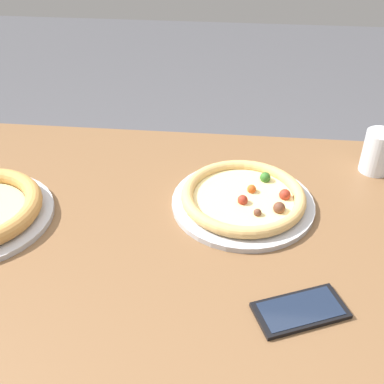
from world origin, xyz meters
name	(u,v)px	position (x,y,z in m)	size (l,w,h in m)	color
dining_table	(153,267)	(0.00, 0.00, 0.63)	(1.16, 0.78, 0.75)	brown
pizza_far	(243,199)	(0.19, 0.08, 0.77)	(0.30, 0.30, 0.04)	#B7B7BC
water_cup_clear	(378,151)	(0.49, 0.25, 0.80)	(0.07, 0.07, 0.10)	silver
cell_phone	(300,310)	(0.28, -0.20, 0.75)	(0.17, 0.13, 0.01)	black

